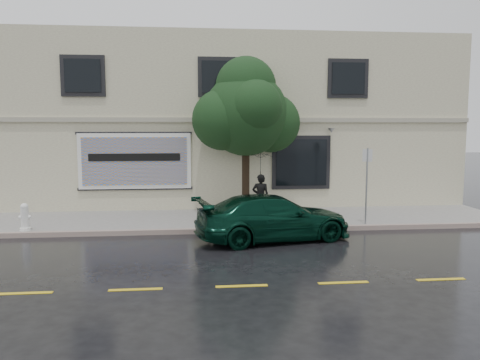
{
  "coord_description": "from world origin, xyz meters",
  "views": [
    {
      "loc": [
        -0.96,
        -12.97,
        3.34
      ],
      "look_at": [
        0.52,
        2.2,
        1.6
      ],
      "focal_mm": 35.0,
      "sensor_mm": 36.0,
      "label": 1
    }
  ],
  "objects": [
    {
      "name": "street_tree",
      "position": [
        0.93,
        4.13,
        3.79
      ],
      "size": [
        3.06,
        3.06,
        5.18
      ],
      "color": "black",
      "rests_on": "sidewalk"
    },
    {
      "name": "ground",
      "position": [
        0.0,
        0.0,
        0.0
      ],
      "size": [
        90.0,
        90.0,
        0.0
      ],
      "primitive_type": "plane",
      "color": "black",
      "rests_on": "ground"
    },
    {
      "name": "billboard",
      "position": [
        -3.2,
        4.92,
        2.05
      ],
      "size": [
        4.3,
        0.16,
        2.2
      ],
      "color": "white",
      "rests_on": "ground"
    },
    {
      "name": "sidewalk",
      "position": [
        0.0,
        3.25,
        0.07
      ],
      "size": [
        20.0,
        3.5,
        0.15
      ],
      "primitive_type": "cube",
      "color": "#9D9994",
      "rests_on": "ground"
    },
    {
      "name": "car",
      "position": [
        1.34,
        0.46,
        0.67
      ],
      "size": [
        4.95,
        2.97,
        1.35
      ],
      "primitive_type": "imported",
      "rotation": [
        0.0,
        0.0,
        1.78
      ],
      "color": "black",
      "rests_on": "ground"
    },
    {
      "name": "building",
      "position": [
        0.0,
        9.0,
        3.5
      ],
      "size": [
        20.0,
        8.12,
        7.0
      ],
      "color": "beige",
      "rests_on": "ground"
    },
    {
      "name": "curb",
      "position": [
        0.0,
        1.5,
        0.07
      ],
      "size": [
        20.0,
        0.18,
        0.16
      ],
      "primitive_type": "cube",
      "color": "gray",
      "rests_on": "ground"
    },
    {
      "name": "umbrella",
      "position": [
        1.28,
        2.68,
        2.07
      ],
      "size": [
        1.15,
        1.15,
        0.66
      ],
      "primitive_type": "imported",
      "rotation": [
        0.0,
        0.0,
        0.36
      ],
      "color": "black",
      "rests_on": "pedestrian"
    },
    {
      "name": "fire_hydrant",
      "position": [
        -6.19,
        1.8,
        0.56
      ],
      "size": [
        0.35,
        0.33,
        0.85
      ],
      "rotation": [
        0.0,
        0.0,
        -0.35
      ],
      "color": "white",
      "rests_on": "sidewalk"
    },
    {
      "name": "sign_pole",
      "position": [
        4.63,
        1.7,
        1.66
      ],
      "size": [
        0.29,
        0.13,
        2.51
      ],
      "rotation": [
        0.0,
        0.0,
        -0.38
      ],
      "color": "gray",
      "rests_on": "sidewalk"
    },
    {
      "name": "pedestrian",
      "position": [
        1.28,
        2.68,
        0.95
      ],
      "size": [
        0.64,
        0.49,
        1.59
      ],
      "primitive_type": "imported",
      "rotation": [
        0.0,
        0.0,
        2.95
      ],
      "color": "black",
      "rests_on": "sidewalk"
    },
    {
      "name": "road_marking",
      "position": [
        0.0,
        -3.5,
        0.01
      ],
      "size": [
        19.0,
        0.12,
        0.01
      ],
      "primitive_type": "cube",
      "color": "gold",
      "rests_on": "ground"
    }
  ]
}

